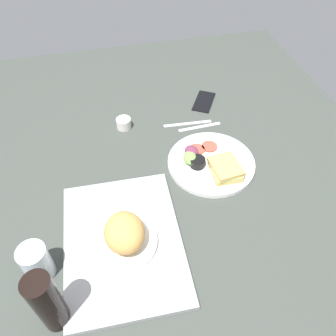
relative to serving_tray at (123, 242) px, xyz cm
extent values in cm
cube|color=#383D38|center=(20.04, -21.47, -2.30)|extent=(190.00, 150.00, 3.00)
cube|color=#9EA0A3|center=(0.00, 0.00, 0.00)|extent=(46.02, 34.41, 1.60)
cylinder|color=white|center=(-0.92, 0.00, 1.50)|extent=(19.39, 19.39, 1.40)
ellipsoid|color=tan|center=(-1.29, -0.82, 6.58)|extent=(12.85, 11.10, 8.76)
cylinder|color=white|center=(23.82, -34.32, 0.00)|extent=(30.16, 30.16, 1.60)
cube|color=tan|center=(17.79, -37.04, 1.50)|extent=(11.39, 9.48, 1.40)
cube|color=#B2C66B|center=(17.79, -37.04, 2.70)|extent=(11.20, 9.25, 1.00)
cube|color=tan|center=(17.79, -37.04, 3.90)|extent=(11.86, 10.08, 1.40)
cylinder|color=#D14738|center=(30.61, -35.83, 1.20)|extent=(5.60, 5.60, 0.80)
cylinder|color=#D14738|center=(30.16, -31.01, 1.20)|extent=(5.60, 5.60, 0.80)
cylinder|color=black|center=(23.07, -29.05, 2.30)|extent=(5.20, 5.20, 3.00)
cylinder|color=#EFEACC|center=(23.07, -29.05, 3.40)|extent=(4.26, 4.26, 0.60)
ellipsoid|color=#729E4C|center=(25.33, -27.09, 2.60)|extent=(6.00, 4.80, 3.60)
ellipsoid|color=#6B2D47|center=(28.05, -28.29, 2.60)|extent=(6.00, 4.80, 3.60)
cylinder|color=silver|center=(-3.73, 22.59, 4.79)|extent=(7.49, 7.49, 11.18)
cylinder|color=black|center=(-17.11, 18.55, 9.44)|extent=(6.40, 6.40, 20.48)
cylinder|color=silver|center=(50.66, -7.74, 1.20)|extent=(5.60, 5.60, 4.00)
cube|color=#B7B7BC|center=(43.82, -36.32, -0.55)|extent=(2.11, 17.04, 0.50)
cube|color=#B7B7BC|center=(46.82, -32.32, -0.55)|extent=(2.70, 19.05, 0.50)
cube|color=black|center=(59.09, -42.92, -0.40)|extent=(16.06, 13.50, 0.80)
camera|label=1|loc=(-51.79, -0.82, 85.47)|focal=36.27mm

